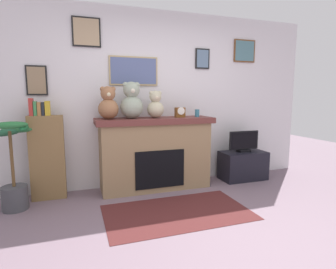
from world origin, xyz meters
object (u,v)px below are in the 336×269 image
fireplace (155,153)px  bookshelf (47,155)px  television (244,142)px  tv_stand (243,165)px  candle_jar (197,113)px  potted_plant (13,173)px  teddy_bear_brown (108,104)px  mantel_clock (180,112)px  teddy_bear_cream (155,106)px  teddy_bear_grey (132,102)px

fireplace → bookshelf: bearing=178.2°
television → tv_stand: bearing=90.0°
fireplace → television: fireplace is taller
candle_jar → tv_stand: bearing=-2.6°
potted_plant → teddy_bear_brown: teddy_bear_brown is taller
tv_stand → mantel_clock: (-1.09, 0.03, 0.88)m
potted_plant → teddy_bear_brown: bearing=9.3°
tv_stand → teddy_bear_cream: size_ratio=1.89×
potted_plant → mantel_clock: size_ratio=7.16×
fireplace → teddy_bear_brown: teddy_bear_brown is taller
bookshelf → teddy_bear_cream: size_ratio=3.42×
candle_jar → teddy_bear_grey: bearing=-180.0°
potted_plant → tv_stand: size_ratio=1.47×
tv_stand → candle_jar: (-0.81, 0.04, 0.87)m
fireplace → candle_jar: (0.66, -0.02, 0.57)m
bookshelf → fireplace: bearing=-1.8°
potted_plant → television: size_ratio=2.08×
potted_plant → teddy_bear_cream: teddy_bear_cream is taller
teddy_bear_cream → teddy_bear_grey: bearing=-180.0°
potted_plant → candle_jar: (2.46, 0.19, 0.64)m
bookshelf → potted_plant: 0.46m
teddy_bear_cream → bookshelf: bearing=177.5°
teddy_bear_brown → teddy_bear_grey: teddy_bear_grey is taller
fireplace → television: bearing=-2.2°
television → teddy_bear_grey: (-1.81, 0.04, 0.65)m
candle_jar → mantel_clock: 0.28m
candle_jar → potted_plant: bearing=-175.6°
fireplace → television: (1.47, -0.06, 0.09)m
television → teddy_bear_cream: teddy_bear_cream is taller
tv_stand → potted_plant: bearing=-177.3°
television → fireplace: bearing=177.8°
teddy_bear_grey → teddy_bear_cream: size_ratio=1.31×
candle_jar → mantel_clock: (-0.28, -0.00, 0.02)m
tv_stand → teddy_bear_cream: teddy_bear_cream is taller
candle_jar → teddy_bear_grey: size_ratio=0.22×
bookshelf → tv_stand: bookshelf is taller
mantel_clock → teddy_bear_cream: (-0.37, 0.00, 0.10)m
bookshelf → mantel_clock: size_ratio=8.84×
teddy_bear_brown → tv_stand: bearing=-1.0°
potted_plant → teddy_bear_grey: bearing=7.3°
potted_plant → candle_jar: candle_jar is taller
potted_plant → mantel_clock: mantel_clock is taller
bookshelf → candle_jar: bookshelf is taller
potted_plant → teddy_bear_cream: bearing=5.9°
candle_jar → mantel_clock: mantel_clock is taller
candle_jar → teddy_bear_grey: 1.01m
bookshelf → candle_jar: bearing=-1.7°
potted_plant → teddy_bear_grey: teddy_bear_grey is taller
fireplace → tv_stand: fireplace is taller
fireplace → teddy_bear_grey: teddy_bear_grey is taller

